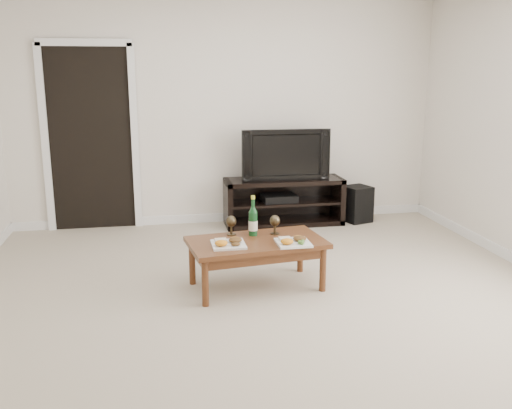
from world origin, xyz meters
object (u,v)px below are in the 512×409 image
(media_console, at_px, (284,202))
(television, at_px, (284,154))
(coffee_table, at_px, (256,264))
(subwoofer, at_px, (357,204))

(media_console, relative_size, television, 1.36)
(television, height_order, coffee_table, television)
(media_console, xyz_separation_m, coffee_table, (-0.68, -1.93, -0.07))
(television, bearing_deg, media_console, 0.00)
(coffee_table, bearing_deg, subwoofer, 49.94)
(media_console, bearing_deg, subwoofer, -2.74)
(coffee_table, bearing_deg, media_console, 70.51)
(media_console, height_order, coffee_table, media_console)
(television, height_order, subwoofer, television)
(subwoofer, bearing_deg, coffee_table, -148.08)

